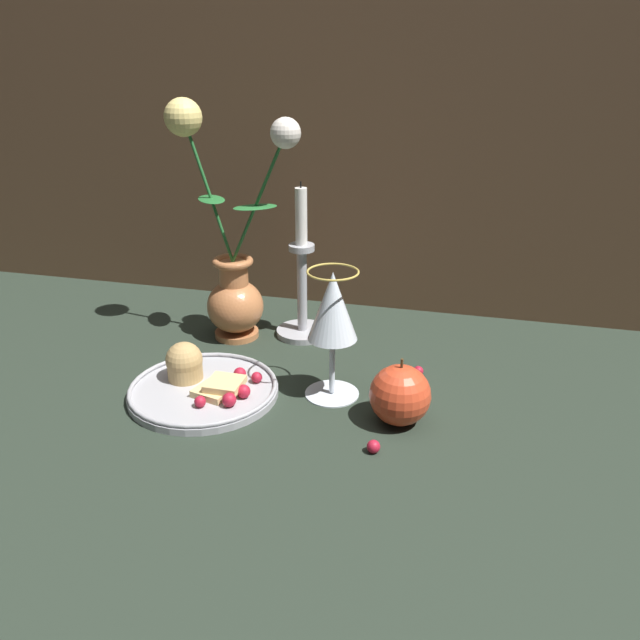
{
  "coord_description": "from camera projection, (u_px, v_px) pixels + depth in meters",
  "views": [
    {
      "loc": [
        0.27,
        -0.76,
        0.45
      ],
      "look_at": [
        0.07,
        0.02,
        0.1
      ],
      "focal_mm": 35.0,
      "sensor_mm": 36.0,
      "label": 1
    }
  ],
  "objects": [
    {
      "name": "apple_beside_vase",
      "position": [
        400.0,
        395.0,
        0.8
      ],
      "size": [
        0.08,
        0.08,
        0.09
      ],
      "color": "#D14223",
      "rests_on": "ground_plane"
    },
    {
      "name": "ground_plane",
      "position": [
        270.0,
        384.0,
        0.91
      ],
      "size": [
        2.4,
        2.4,
        0.0
      ],
      "primitive_type": "plane",
      "color": "#232D23",
      "rests_on": "ground"
    },
    {
      "name": "wine_glass",
      "position": [
        333.0,
        312.0,
        0.83
      ],
      "size": [
        0.08,
        0.08,
        0.18
      ],
      "color": "silver",
      "rests_on": "ground_plane"
    },
    {
      "name": "vase",
      "position": [
        231.0,
        264.0,
        1.01
      ],
      "size": [
        0.21,
        0.09,
        0.39
      ],
      "color": "#B77042",
      "rests_on": "ground_plane"
    },
    {
      "name": "plate_with_pastries",
      "position": [
        201.0,
        384.0,
        0.88
      ],
      "size": [
        0.21,
        0.21,
        0.07
      ],
      "color": "#A3A3A8",
      "rests_on": "ground_plane"
    },
    {
      "name": "berry_near_plate",
      "position": [
        373.0,
        447.0,
        0.75
      ],
      "size": [
        0.02,
        0.02,
        0.02
      ],
      "primitive_type": "sphere",
      "color": "#AD192D",
      "rests_on": "ground_plane"
    },
    {
      "name": "berry_front_center",
      "position": [
        418.0,
        371.0,
        0.93
      ],
      "size": [
        0.02,
        0.02,
        0.02
      ],
      "primitive_type": "sphere",
      "color": "#AD192D",
      "rests_on": "ground_plane"
    },
    {
      "name": "candlestick",
      "position": [
        305.0,
        292.0,
        1.04
      ],
      "size": [
        0.09,
        0.09,
        0.26
      ],
      "color": "#A3A3A8",
      "rests_on": "ground_plane"
    }
  ]
}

